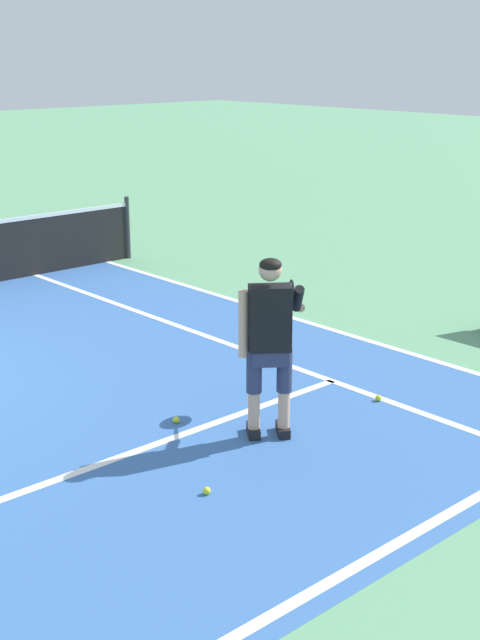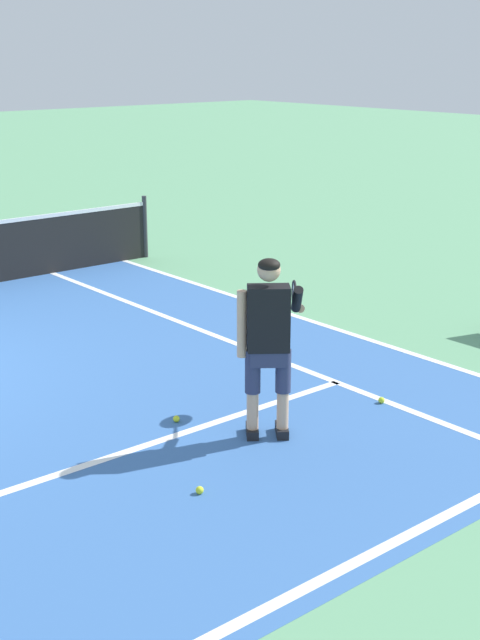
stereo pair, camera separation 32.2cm
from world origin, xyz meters
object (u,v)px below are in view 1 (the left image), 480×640
(tennis_ball_by_baseline, at_px, (176,420))
(tennis_ball_mid_court, at_px, (378,398))
(tennis_player, at_px, (270,335))
(tennis_ball_near_feet, at_px, (207,491))

(tennis_ball_by_baseline, height_order, tennis_ball_mid_court, same)
(tennis_player, distance_m, tennis_ball_mid_court, 1.72)
(tennis_player, height_order, tennis_ball_near_feet, tennis_player)
(tennis_ball_by_baseline, relative_size, tennis_ball_mid_court, 1.00)
(tennis_ball_mid_court, bearing_deg, tennis_ball_by_baseline, 153.09)
(tennis_ball_near_feet, xyz_separation_m, tennis_ball_by_baseline, (0.71, 1.30, 0.00))
(tennis_ball_near_feet, xyz_separation_m, tennis_ball_mid_court, (2.60, 0.34, 0.00))
(tennis_player, distance_m, tennis_ball_near_feet, 1.60)
(tennis_ball_near_feet, bearing_deg, tennis_player, 22.67)
(tennis_ball_near_feet, relative_size, tennis_ball_by_baseline, 1.00)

